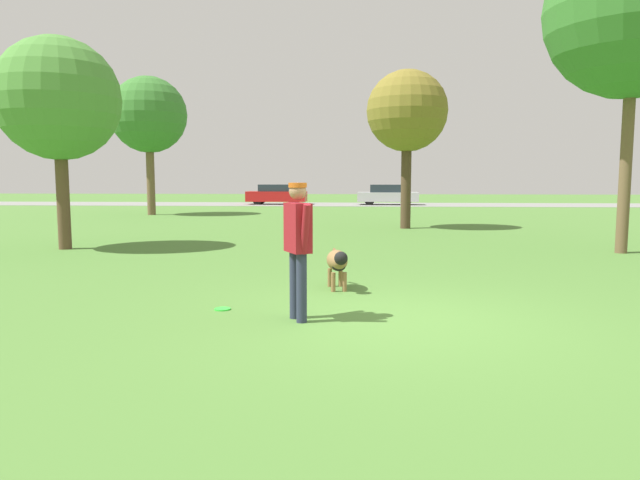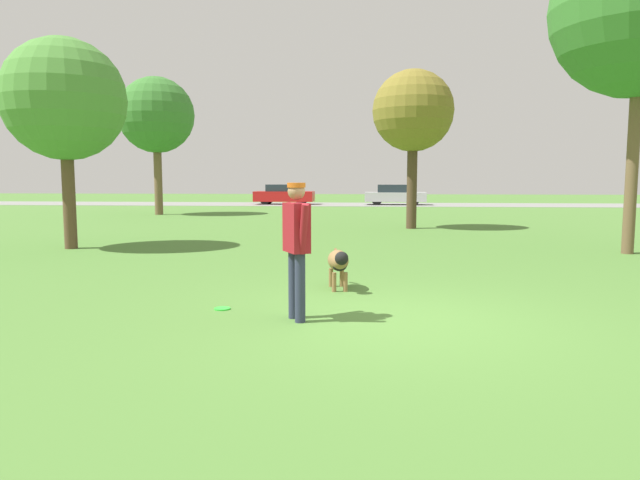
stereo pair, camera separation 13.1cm
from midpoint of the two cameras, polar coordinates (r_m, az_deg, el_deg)
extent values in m
plane|color=#4C7A33|center=(7.25, 6.82, -7.96)|extent=(120.00, 120.00, 0.00)
cube|color=gray|center=(39.63, 4.49, 3.56)|extent=(120.00, 6.00, 0.01)
cylinder|color=#2D334C|center=(7.01, -2.39, -4.81)|extent=(0.18, 0.18, 0.86)
cylinder|color=#2D334C|center=(7.22, -3.07, -4.50)|extent=(0.18, 0.18, 0.86)
cube|color=maroon|center=(7.01, -2.77, 1.24)|extent=(0.39, 0.47, 0.61)
cylinder|color=maroon|center=(6.79, -2.04, 1.09)|extent=(0.18, 0.23, 0.61)
cylinder|color=maroon|center=(7.23, -3.45, 1.38)|extent=(0.18, 0.23, 0.61)
sphere|color=#A87A5B|center=(6.99, -2.79, 4.89)|extent=(0.29, 0.29, 0.21)
cylinder|color=#D15B19|center=(6.99, -2.79, 5.51)|extent=(0.30, 0.30, 0.06)
ellipsoid|color=olive|center=(9.11, 1.31, -2.03)|extent=(0.44, 0.74, 0.33)
ellipsoid|color=black|center=(8.93, 1.47, -2.57)|extent=(0.26, 0.22, 0.18)
sphere|color=black|center=(8.68, 1.68, -1.84)|extent=(0.24, 0.24, 0.21)
cylinder|color=olive|center=(8.96, 2.05, -4.21)|extent=(0.08, 0.08, 0.30)
cylinder|color=olive|center=(8.94, 0.92, -4.23)|extent=(0.08, 0.08, 0.30)
cylinder|color=olive|center=(9.38, 1.67, -3.74)|extent=(0.08, 0.08, 0.30)
cylinder|color=olive|center=(9.36, 0.58, -3.76)|extent=(0.08, 0.08, 0.30)
cylinder|color=olive|center=(9.53, 0.96, -1.37)|extent=(0.09, 0.24, 0.21)
cylinder|color=#33D838|center=(7.88, -10.20, -6.80)|extent=(0.22, 0.22, 0.02)
torus|color=#33D838|center=(7.88, -10.20, -6.80)|extent=(0.22, 0.22, 0.02)
cylinder|color=brown|center=(15.69, -24.53, 3.88)|extent=(0.31, 0.31, 2.59)
sphere|color=#4C8938|center=(15.80, -24.92, 12.69)|extent=(3.00, 3.00, 3.00)
cylinder|color=#4C3826|center=(20.56, 8.41, 5.43)|extent=(0.36, 0.36, 3.07)
sphere|color=olive|center=(20.69, 8.53, 12.66)|extent=(2.84, 2.84, 2.84)
cylinder|color=brown|center=(29.35, -16.70, 5.83)|extent=(0.39, 0.39, 3.49)
sphere|color=#38752D|center=(29.52, -16.89, 11.90)|extent=(3.67, 3.67, 3.67)
cylinder|color=brown|center=(15.27, 28.03, 6.51)|extent=(0.27, 0.27, 4.11)
sphere|color=#38752D|center=(15.74, 28.72, 19.54)|extent=(4.00, 4.00, 4.00)
cube|color=red|center=(39.85, -4.44, 4.37)|extent=(4.11, 1.80, 0.70)
cube|color=#232D38|center=(39.86, -4.62, 5.22)|extent=(2.14, 1.54, 0.48)
cylinder|color=black|center=(40.46, -2.54, 4.04)|extent=(0.60, 0.20, 0.60)
cylinder|color=black|center=(38.93, -2.81, 3.96)|extent=(0.60, 0.20, 0.60)
cylinder|color=black|center=(40.82, -5.98, 4.04)|extent=(0.60, 0.20, 0.60)
cylinder|color=black|center=(39.31, -6.38, 3.95)|extent=(0.60, 0.20, 0.60)
cube|color=#B7B7BC|center=(39.35, 6.69, 4.31)|extent=(4.16, 1.90, 0.63)
cube|color=#232D38|center=(39.34, 6.52, 5.15)|extent=(2.18, 1.60, 0.52)
cylinder|color=black|center=(40.19, 8.42, 4.02)|extent=(0.68, 0.22, 0.67)
cylinder|color=black|center=(38.63, 8.54, 3.94)|extent=(0.68, 0.22, 0.67)
cylinder|color=black|center=(40.13, 4.89, 4.06)|extent=(0.68, 0.22, 0.67)
cylinder|color=black|center=(38.57, 4.87, 3.98)|extent=(0.68, 0.22, 0.67)
camera|label=1|loc=(0.07, -90.47, -0.05)|focal=32.00mm
camera|label=2|loc=(0.07, 89.53, 0.05)|focal=32.00mm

